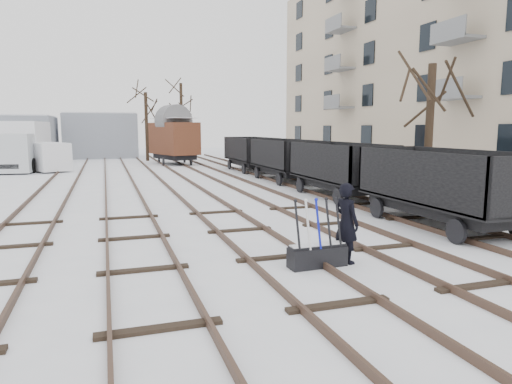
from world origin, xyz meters
TOP-DOWN VIEW (x-y plane):
  - ground at (0.00, 0.00)m, footprint 120.00×120.00m
  - tracks at (-0.00, 13.67)m, footprint 13.90×52.00m
  - apartment_block at (19.95, 14.00)m, footprint 10.12×45.00m
  - shed_right at (-4.00, 40.00)m, footprint 7.00×6.00m
  - ground_frame at (0.64, -0.86)m, footprint 1.32×0.48m
  - worker at (1.39, -0.76)m, footprint 0.61×0.76m
  - freight_wagon_a at (6.00, 1.63)m, footprint 2.30×5.76m
  - freight_wagon_b at (6.00, 8.03)m, footprint 2.30×5.76m
  - freight_wagon_c at (6.00, 14.43)m, footprint 2.30×5.76m
  - freight_wagon_d at (6.00, 20.83)m, footprint 2.30×5.76m
  - box_van_wagon at (1.80, 28.59)m, footprint 3.96×5.53m
  - lorry at (-9.24, 26.62)m, footprint 2.96×7.80m
  - panel_van at (-7.62, 25.38)m, footprint 3.67×4.91m
  - tree_near at (7.90, 4.70)m, footprint 0.30×0.30m
  - tree_far_left at (0.02, 33.33)m, footprint 0.30×0.30m
  - tree_far_right at (3.71, 36.32)m, footprint 0.30×0.30m

SIDE VIEW (x-z plane):
  - ground at x=0.00m, z-range 0.00..0.00m
  - tracks at x=0.00m, z-range -0.01..0.16m
  - ground_frame at x=0.64m, z-range -0.46..1.03m
  - freight_wagon_a at x=6.00m, z-range -0.28..2.07m
  - freight_wagon_b at x=6.00m, z-range -0.28..2.07m
  - freight_wagon_c at x=6.00m, z-range -0.28..2.07m
  - freight_wagon_d at x=6.00m, z-range -0.28..2.07m
  - worker at x=1.39m, z-range 0.00..1.81m
  - panel_van at x=-7.62m, z-range 0.04..2.03m
  - lorry at x=-9.24m, z-range 0.05..3.52m
  - box_van_wagon at x=1.80m, z-range 0.31..4.12m
  - shed_right at x=-4.00m, z-range 0.00..4.50m
  - tree_near at x=7.90m, z-range 0.00..5.35m
  - tree_far_left at x=0.02m, z-range 0.00..6.19m
  - tree_far_right at x=3.71m, z-range 0.00..7.38m
  - apartment_block at x=19.95m, z-range 0.00..16.10m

